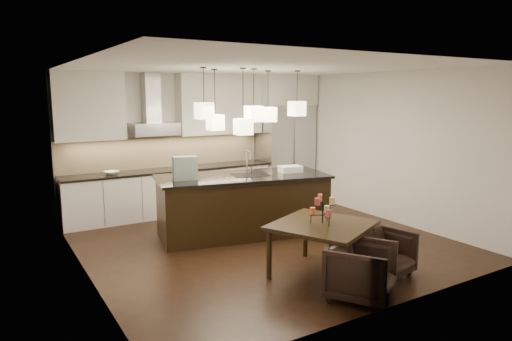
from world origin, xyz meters
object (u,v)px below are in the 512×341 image
island_body (243,206)px  armchair_left (361,271)px  refrigerator (285,152)px  dining_table (322,249)px  armchair_right (385,253)px

island_body → armchair_left: (-0.07, -2.93, -0.15)m
refrigerator → dining_table: (-2.17, -3.98, -0.72)m
dining_table → armchair_left: (-0.07, -0.81, -0.02)m
island_body → armchair_right: (0.70, -2.58, -0.19)m
island_body → dining_table: (-0.00, -2.13, -0.14)m
island_body → refrigerator: bearing=52.3°
dining_table → armchair_left: 0.81m
armchair_left → refrigerator: bearing=32.5°
island_body → armchair_left: 2.94m
island_body → armchair_right: 2.68m
refrigerator → island_body: (-2.17, -1.85, -0.58)m
island_body → dining_table: island_body is taller
dining_table → armchair_left: bearing=-119.6°
armchair_right → dining_table: bearing=135.5°
armchair_left → island_body: bearing=56.2°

